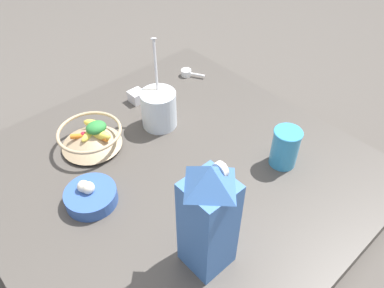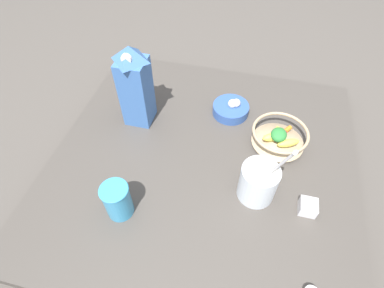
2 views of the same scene
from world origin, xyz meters
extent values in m
plane|color=#4C4742|center=(0.00, 0.00, 0.00)|extent=(6.00, 6.00, 0.00)
cube|color=#47423D|center=(0.00, 0.00, 0.02)|extent=(1.00, 1.00, 0.05)
cylinder|color=tan|center=(0.23, 0.12, 0.05)|extent=(0.10, 0.10, 0.01)
cone|color=tan|center=(0.23, 0.12, 0.08)|extent=(0.18, 0.18, 0.05)
torus|color=tan|center=(0.23, 0.12, 0.11)|extent=(0.19, 0.19, 0.01)
ellipsoid|color=#EFD64C|center=(0.21, 0.10, 0.10)|extent=(0.08, 0.06, 0.03)
ellipsoid|color=#EFD64C|center=(0.23, 0.12, 0.10)|extent=(0.05, 0.08, 0.02)
ellipsoid|color=#EFD64C|center=(0.26, 0.09, 0.10)|extent=(0.08, 0.06, 0.03)
cylinder|color=orange|center=(0.20, 0.10, 0.10)|extent=(0.04, 0.03, 0.02)
cylinder|color=orange|center=(0.25, 0.15, 0.09)|extent=(0.04, 0.05, 0.02)
sphere|color=red|center=(0.21, 0.10, 0.10)|extent=(0.02, 0.02, 0.02)
sphere|color=red|center=(0.24, 0.12, 0.09)|extent=(0.02, 0.02, 0.02)
sphere|color=red|center=(0.25, 0.14, 0.10)|extent=(0.02, 0.02, 0.02)
ellipsoid|color=#2D7F38|center=(0.23, 0.10, 0.12)|extent=(0.06, 0.07, 0.03)
cube|color=#3D6BB2|center=(-0.27, 0.13, 0.18)|extent=(0.09, 0.09, 0.25)
pyramid|color=#3D6BB2|center=(-0.27, 0.13, 0.33)|extent=(0.09, 0.09, 0.05)
cylinder|color=white|center=(-0.27, 0.10, 0.32)|extent=(0.03, 0.01, 0.03)
cylinder|color=silver|center=(0.18, -0.09, 0.11)|extent=(0.11, 0.11, 0.12)
cylinder|color=white|center=(0.18, -0.09, 0.16)|extent=(0.10, 0.10, 0.02)
cylinder|color=silver|center=(0.21, -0.11, 0.22)|extent=(0.06, 0.05, 0.20)
ellipsoid|color=silver|center=(0.24, -0.13, 0.32)|extent=(0.02, 0.02, 0.01)
cylinder|color=#3893C6|center=(-0.19, -0.24, 0.11)|extent=(0.08, 0.08, 0.12)
torus|color=#3893C6|center=(-0.19, -0.24, 0.16)|extent=(0.08, 0.08, 0.01)
cube|color=silver|center=(0.33, -0.11, 0.07)|extent=(0.05, 0.05, 0.04)
cube|color=brown|center=(0.33, -0.11, 0.06)|extent=(0.04, 0.04, 0.02)
cylinder|color=white|center=(0.34, -0.35, 0.06)|extent=(0.04, 0.04, 0.02)
cylinder|color=white|center=(0.30, -0.37, 0.06)|extent=(0.05, 0.03, 0.01)
cylinder|color=#3356A3|center=(0.05, 0.24, 0.07)|extent=(0.13, 0.13, 0.04)
sphere|color=silver|center=(0.06, 0.24, 0.10)|extent=(0.03, 0.03, 0.03)
sphere|color=silver|center=(0.07, 0.24, 0.10)|extent=(0.03, 0.03, 0.03)
camera|label=1|loc=(-0.58, 0.46, 0.82)|focal=35.00mm
camera|label=2|loc=(0.11, -0.60, 0.85)|focal=28.00mm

